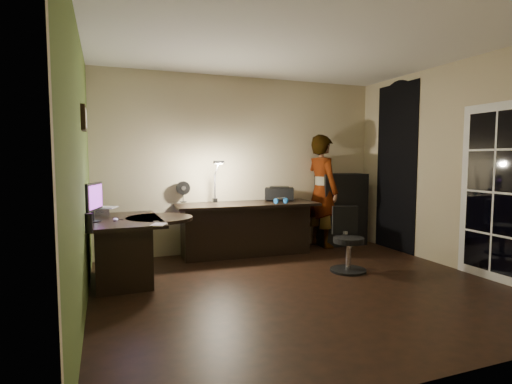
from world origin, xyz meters
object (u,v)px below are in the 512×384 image
object	(u,v)px
cabinet	(341,209)
office_chair	(349,240)
desk_right	(247,229)
person	(322,191)
desk_left	(126,250)
monitor	(92,208)

from	to	relation	value
cabinet	office_chair	world-z (taller)	cabinet
desk_right	person	xyz separation A→B (m)	(1.36, 0.15, 0.52)
desk_left	desk_right	world-z (taller)	desk_right
desk_left	person	bearing A→B (deg)	13.02
office_chair	monitor	bearing A→B (deg)	-172.04
desk_left	person	xyz separation A→B (m)	(3.12, 0.82, 0.54)
desk_left	cabinet	bearing A→B (deg)	11.54
cabinet	person	xyz separation A→B (m)	(-0.37, 0.00, 0.32)
desk_left	person	size ratio (longest dim) A/B	0.70
desk_right	cabinet	xyz separation A→B (m)	(1.73, 0.15, 0.20)
cabinet	monitor	world-z (taller)	cabinet
desk_right	cabinet	bearing A→B (deg)	7.46
desk_right	person	world-z (taller)	person
monitor	desk_left	bearing A→B (deg)	31.63
desk_left	office_chair	size ratio (longest dim) A/B	1.56
desk_right	monitor	size ratio (longest dim) A/B	4.35
desk_left	office_chair	world-z (taller)	office_chair
desk_left	person	world-z (taller)	person
desk_left	office_chair	xyz separation A→B (m)	(2.68, -0.61, 0.04)
desk_left	person	distance (m)	3.27
desk_right	office_chair	distance (m)	1.58
desk_right	monitor	distance (m)	2.30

